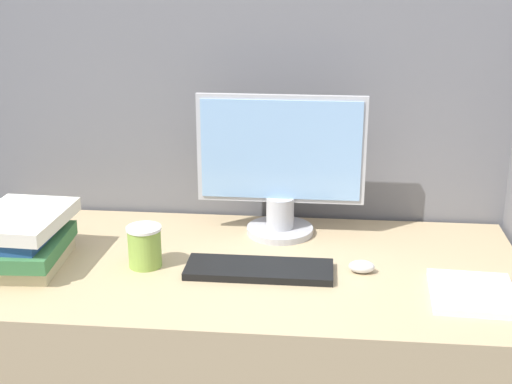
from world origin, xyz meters
The scene contains 8 objects.
cubicle_panel_rear centered at (0.00, 0.79, 0.78)m, with size 2.00×0.04×1.57m.
desk centered at (0.00, 0.38, 0.38)m, with size 1.60×0.75×0.76m.
monitor centered at (0.11, 0.62, 0.96)m, with size 0.50×0.20×0.43m.
keyboard centered at (0.07, 0.32, 0.77)m, with size 0.40×0.14×0.02m.
mouse centered at (0.35, 0.35, 0.78)m, with size 0.07×0.04×0.03m.
coffee_cup centered at (-0.25, 0.34, 0.82)m, with size 0.10×0.10×0.12m.
book_stack centered at (-0.58, 0.31, 0.84)m, with size 0.24×0.32×0.15m.
paper_pile centered at (0.62, 0.24, 0.77)m, with size 0.22×0.24×0.02m.
Camera 1 is at (0.23, -1.42, 1.60)m, focal length 50.00 mm.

